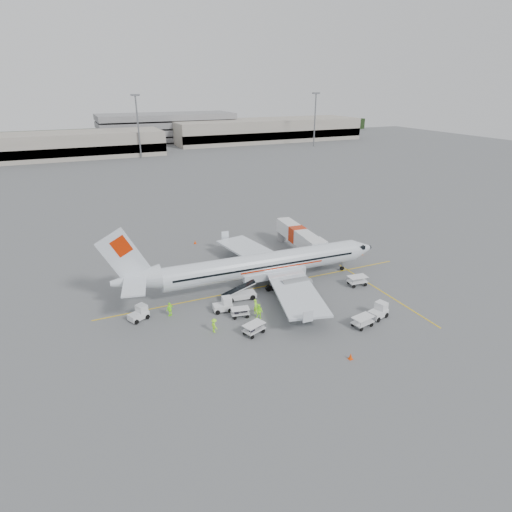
{
  "coord_description": "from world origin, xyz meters",
  "views": [
    {
      "loc": [
        -22.25,
        -47.5,
        25.73
      ],
      "look_at": [
        0.0,
        2.0,
        3.8
      ],
      "focal_mm": 30.0,
      "sensor_mm": 36.0,
      "label": 1
    }
  ],
  "objects_px": {
    "tug_fore": "(378,311)",
    "tug_aft": "(138,313)",
    "aircraft": "(265,250)",
    "jet_bridge": "(297,240)",
    "tug_mid": "(223,304)",
    "belt_loader": "(240,289)"
  },
  "relations": [
    {
      "from": "aircraft",
      "to": "belt_loader",
      "type": "xyz_separation_m",
      "value": [
        -4.7,
        -2.67,
        -3.67
      ]
    },
    {
      "from": "belt_loader",
      "to": "tug_fore",
      "type": "distance_m",
      "value": 17.11
    },
    {
      "from": "tug_mid",
      "to": "tug_aft",
      "type": "xyz_separation_m",
      "value": [
        -9.71,
        2.09,
        -0.02
      ]
    },
    {
      "from": "jet_bridge",
      "to": "tug_aft",
      "type": "distance_m",
      "value": 30.03
    },
    {
      "from": "jet_bridge",
      "to": "tug_aft",
      "type": "xyz_separation_m",
      "value": [
        -27.68,
        -11.59,
        -1.22
      ]
    },
    {
      "from": "aircraft",
      "to": "tug_mid",
      "type": "height_order",
      "value": "aircraft"
    },
    {
      "from": "tug_aft",
      "to": "jet_bridge",
      "type": "bearing_deg",
      "value": -2.85
    },
    {
      "from": "aircraft",
      "to": "tug_fore",
      "type": "distance_m",
      "value": 16.6
    },
    {
      "from": "tug_fore",
      "to": "tug_aft",
      "type": "xyz_separation_m",
      "value": [
        -25.88,
        11.08,
        -0.05
      ]
    },
    {
      "from": "tug_mid",
      "to": "tug_aft",
      "type": "distance_m",
      "value": 9.93
    },
    {
      "from": "tug_fore",
      "to": "tug_aft",
      "type": "relative_size",
      "value": 1.06
    },
    {
      "from": "tug_mid",
      "to": "aircraft",
      "type": "bearing_deg",
      "value": 37.66
    },
    {
      "from": "tug_fore",
      "to": "tug_mid",
      "type": "distance_m",
      "value": 18.5
    },
    {
      "from": "tug_fore",
      "to": "tug_mid",
      "type": "relative_size",
      "value": 1.03
    },
    {
      "from": "jet_bridge",
      "to": "tug_aft",
      "type": "height_order",
      "value": "jet_bridge"
    },
    {
      "from": "jet_bridge",
      "to": "tug_mid",
      "type": "relative_size",
      "value": 6.91
    },
    {
      "from": "jet_bridge",
      "to": "belt_loader",
      "type": "relative_size",
      "value": 3.03
    },
    {
      "from": "aircraft",
      "to": "belt_loader",
      "type": "bearing_deg",
      "value": -148.22
    },
    {
      "from": "aircraft",
      "to": "tug_aft",
      "type": "bearing_deg",
      "value": -169.14
    },
    {
      "from": "aircraft",
      "to": "jet_bridge",
      "type": "relative_size",
      "value": 2.32
    },
    {
      "from": "aircraft",
      "to": "tug_aft",
      "type": "relative_size",
      "value": 16.43
    },
    {
      "from": "jet_bridge",
      "to": "tug_aft",
      "type": "bearing_deg",
      "value": -153.35
    }
  ]
}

